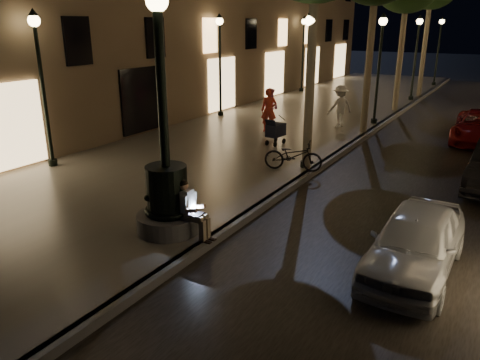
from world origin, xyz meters
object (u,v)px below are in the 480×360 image
Objects in this scene: lamp_curb_b at (380,55)px; pedestrian_red at (269,110)px; lamp_curb_a at (309,70)px; lamp_left_c at (303,44)px; pedestrian_pink at (270,107)px; bicycle at (293,156)px; lamp_curb_c at (417,47)px; car_front at (415,242)px; pedestrian_white at (340,106)px; fountain_lamppost at (167,188)px; seated_man_laptop at (190,207)px; stroller at (276,130)px; lamp_curb_d at (439,42)px; lamp_left_b at (220,52)px; lamp_left_a at (41,70)px.

pedestrian_red is at bearing -130.35° from lamp_curb_b.
lamp_left_c is (-7.10, 16.00, 0.00)m from lamp_curb_a.
bicycle is (3.64, -5.49, -0.37)m from pedestrian_pink.
lamp_curb_b is 2.67× the size of pedestrian_red.
lamp_curb_a is at bearing -90.00° from lamp_curb_c.
pedestrian_red is at bearing 132.01° from car_front.
lamp_curb_a is at bearing 49.12° from pedestrian_white.
fountain_lamppost reaches higher than seated_man_laptop.
lamp_curb_b is 5.65m from pedestrian_red.
stroller is 3.36m from pedestrian_pink.
lamp_curb_c is 2.67× the size of pedestrian_red.
lamp_curb_d reaches higher than pedestrian_white.
lamp_left_b is 9.83m from bicycle.
pedestrian_white reaches higher than pedestrian_pink.
fountain_lamppost is 1.08× the size of lamp_curb_a.
lamp_curb_d is 4.33× the size of stroller.
lamp_left_c is at bearing 113.93° from lamp_curb_a.
lamp_curb_a is 16.00m from lamp_curb_c.
bicycle is at bearing 26.79° from lamp_left_a.
lamp_curb_c is at bearing 102.47° from car_front.
lamp_curb_c is at bearing -16.65° from bicycle.
pedestrian_red reaches higher than seated_man_laptop.
pedestrian_pink is (3.27, 8.98, -2.19)m from lamp_left_a.
seated_man_laptop is at bearing -70.01° from stroller.
lamp_left_a is 8.27m from stroller.
lamp_curb_b reaches higher than bicycle.
pedestrian_red is (-7.69, 8.76, 0.47)m from car_front.
fountain_lamppost is 11.42m from pedestrian_pink.
lamp_curb_a is 2.62m from bicycle.
lamp_left_c is 2.66× the size of bicycle.
lamp_left_c is 2.67× the size of pedestrian_red.
pedestrian_pink is (-3.83, 4.98, -2.19)m from lamp_curb_a.
pedestrian_white reaches higher than car_front.
pedestrian_red is 5.56m from bicycle.
lamp_left_b is 4.33× the size of stroller.
stroller is at bearing 135.04° from lamp_curb_a.
fountain_lamppost is 10.37m from pedestrian_red.
lamp_left_c is 1.29× the size of car_front.
lamp_left_b is at bearing 137.44° from car_front.
lamp_left_a is at bearing -137.40° from pedestrian_red.
car_front is (11.40, -0.75, -2.60)m from lamp_left_a.
pedestrian_white is (2.27, 2.40, 0.01)m from pedestrian_red.
lamp_left_c is at bearing -108.82° from pedestrian_white.
fountain_lamppost is at bearing -97.52° from pedestrian_red.
lamp_curb_c reaches higher than bicycle.
seated_man_laptop reaches higher than bicycle.
lamp_left_c is 18.08m from bicycle.
seated_man_laptop is at bearing 43.96° from pedestrian_white.
lamp_curb_b is at bearing 87.14° from fountain_lamppost.
fountain_lamppost reaches higher than lamp_left_a.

